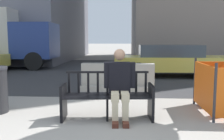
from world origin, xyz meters
name	(u,v)px	position (x,y,z in m)	size (l,w,h in m)	color
ground_plane	(96,138)	(0.00, 0.00, 0.00)	(200.00, 200.00, 0.00)	gray
street_asphalt	(117,70)	(0.00, 8.70, 0.00)	(120.00, 12.00, 0.01)	#333335
street_bench	(107,98)	(0.09, 0.98, 0.40)	(1.72, 0.64, 0.88)	black
seated_person	(120,83)	(0.32, 0.94, 0.69)	(0.59, 0.74, 1.31)	black
jersey_barrier_centre	(118,81)	(0.21, 3.24, 0.34)	(2.02, 0.75, 0.84)	#9E998E
car_taxi_near	(173,60)	(2.34, 6.65, 0.66)	(4.79, 1.86, 1.29)	#DBC64C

